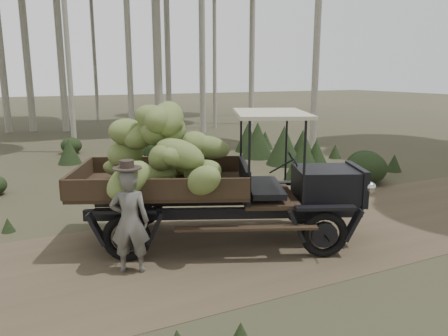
% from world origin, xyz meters
% --- Properties ---
extents(ground, '(120.00, 120.00, 0.00)m').
position_xyz_m(ground, '(0.00, 0.00, 0.00)').
color(ground, '#473D2B').
rests_on(ground, ground).
extents(dirt_track, '(70.00, 4.00, 0.01)m').
position_xyz_m(dirt_track, '(0.00, 0.00, 0.00)').
color(dirt_track, brown).
rests_on(dirt_track, ground).
extents(banana_truck, '(5.56, 3.69, 2.77)m').
position_xyz_m(banana_truck, '(1.87, 0.56, 1.56)').
color(banana_truck, black).
rests_on(banana_truck, ground).
extents(farmer, '(0.73, 0.62, 1.84)m').
position_xyz_m(farmer, '(0.46, -0.22, 0.87)').
color(farmer, '#5A5952').
rests_on(farmer, ground).
extents(undergrowth, '(20.15, 23.46, 1.38)m').
position_xyz_m(undergrowth, '(1.96, 0.97, 0.54)').
color(undergrowth, '#233319').
rests_on(undergrowth, ground).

